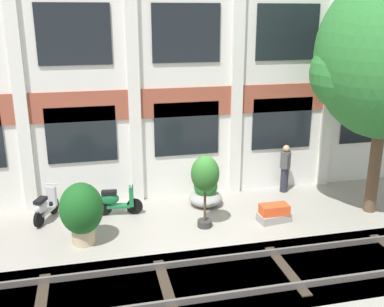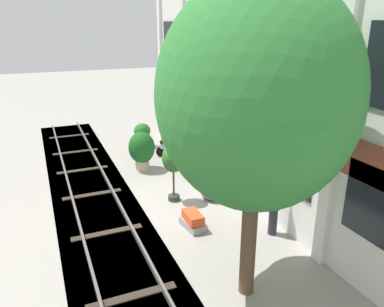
{
  "view_description": "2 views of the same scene",
  "coord_description": "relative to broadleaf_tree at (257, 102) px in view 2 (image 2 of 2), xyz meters",
  "views": [
    {
      "loc": [
        -2.91,
        -10.65,
        5.71
      ],
      "look_at": [
        -0.02,
        1.87,
        1.69
      ],
      "focal_mm": 42.0,
      "sensor_mm": 36.0,
      "label": 1
    },
    {
      "loc": [
        11.28,
        -3.7,
        5.96
      ],
      "look_at": [
        0.1,
        1.03,
        1.69
      ],
      "focal_mm": 35.0,
      "sensor_mm": 36.0,
      "label": 2
    }
  ],
  "objects": [
    {
      "name": "scooter_near_curb",
      "position": [
        -9.48,
        1.48,
        -4.06
      ],
      "size": [
        0.72,
        1.31,
        0.98
      ],
      "rotation": [
        0.0,
        0.0,
        1.17
      ],
      "color": "black",
      "rests_on": "ground"
    },
    {
      "name": "potted_plant_terracotta_small",
      "position": [
        -5.12,
        0.1,
        -3.0
      ],
      "size": [
        0.77,
        0.77,
        2.08
      ],
      "color": "#333333",
      "rests_on": "ground"
    },
    {
      "name": "potted_plant_square_trough",
      "position": [
        -3.1,
        -0.03,
        -4.25
      ],
      "size": [
        0.96,
        0.6,
        0.51
      ],
      "color": "gray",
      "rests_on": "ground"
    },
    {
      "name": "rail_tracks",
      "position": [
        -5.12,
        -2.51,
        -4.63
      ],
      "size": [
        24.08,
        2.8,
        0.43
      ],
      "color": "#4C473F",
      "rests_on": "ground"
    },
    {
      "name": "broadleaf_tree",
      "position": [
        0.0,
        0.0,
        0.0
      ],
      "size": [
        4.2,
        4.0,
        6.92
      ],
      "color": "brown",
      "rests_on": "ground"
    },
    {
      "name": "scooter_second_parked",
      "position": [
        -7.46,
        1.43,
        -4.06
      ],
      "size": [
        1.38,
        0.5,
        0.98
      ],
      "rotation": [
        0.0,
        0.0,
        6.16
      ],
      "color": "black",
      "rests_on": "ground"
    },
    {
      "name": "potted_plant_glazed_jar",
      "position": [
        -11.46,
        0.75,
        -3.82
      ],
      "size": [
        0.83,
        0.83,
        1.19
      ],
      "color": "#B76647",
      "rests_on": "ground"
    },
    {
      "name": "apartment_facade",
      "position": [
        -5.12,
        2.67,
        -0.34
      ],
      "size": [
        16.44,
        0.64,
        8.35
      ],
      "color": "silver",
      "rests_on": "ground"
    },
    {
      "name": "resident_by_doorway",
      "position": [
        -1.89,
        2.02,
        -3.63
      ],
      "size": [
        0.34,
        0.51,
        1.62
      ],
      "rotation": [
        0.0,
        0.0,
        -0.28
      ],
      "color": "#282833",
      "rests_on": "ground"
    },
    {
      "name": "potted_plant_wide_bowl",
      "position": [
        -4.73,
        1.52,
        -4.08
      ],
      "size": [
        1.04,
        1.04,
        1.0
      ],
      "color": "gray",
      "rests_on": "ground"
    },
    {
      "name": "ground_plane",
      "position": [
        -5.12,
        -0.28,
        -4.49
      ],
      "size": [
        80.0,
        80.0,
        0.0
      ],
      "primitive_type": "plane",
      "color": "#9E998E"
    },
    {
      "name": "potted_plant_fluted_column",
      "position": [
        -8.42,
        -0.12,
        -3.57
      ],
      "size": [
        1.11,
        1.11,
        1.66
      ],
      "color": "tan",
      "rests_on": "ground"
    }
  ]
}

